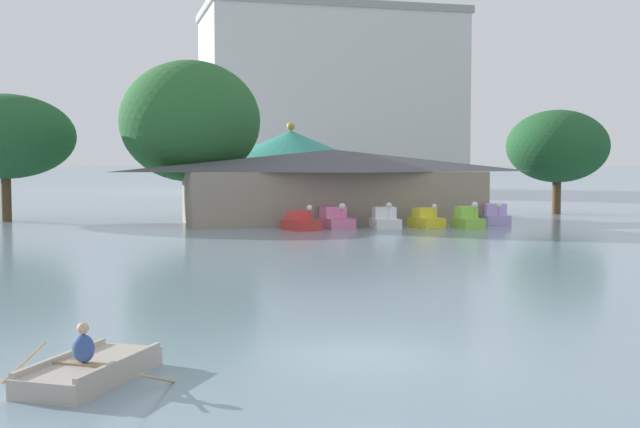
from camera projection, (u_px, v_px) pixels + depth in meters
name	position (u px, v px, depth m)	size (l,w,h in m)	color
ground_plane	(362.00, 356.00, 17.35)	(2000.00, 2000.00, 0.00)	gray
rowboat_with_rower	(90.00, 370.00, 15.28)	(3.49, 3.34, 1.30)	#ADA393
pedal_boat_red	(300.00, 222.00, 49.72)	(2.19, 2.67, 1.55)	red
pedal_boat_pink	(335.00, 219.00, 51.64)	(1.98, 2.94, 1.59)	pink
pedal_boat_white	(385.00, 220.00, 51.06)	(1.85, 2.63, 1.65)	white
pedal_boat_yellow	(426.00, 220.00, 51.83)	(1.83, 2.48, 1.52)	yellow
pedal_boat_lime	(468.00, 219.00, 51.41)	(1.37, 2.43, 1.69)	#8CCC3F
pedal_boat_lavender	(496.00, 216.00, 54.35)	(2.11, 2.62, 1.51)	#B299D8
boathouse	(333.00, 184.00, 56.28)	(21.44, 8.54, 4.98)	gray
green_roof_pavilion	(291.00, 164.00, 69.14)	(12.03, 12.03, 7.47)	brown
shoreline_tree_tall_left	(5.00, 137.00, 56.56)	(9.54, 9.54, 8.81)	brown
shoreline_tree_mid	(190.00, 121.00, 57.58)	(9.84, 9.84, 11.23)	brown
shoreline_tree_right	(557.00, 146.00, 64.82)	(7.99, 7.99, 8.24)	brown
background_building_block	(330.00, 102.00, 117.29)	(36.01, 18.51, 25.57)	silver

